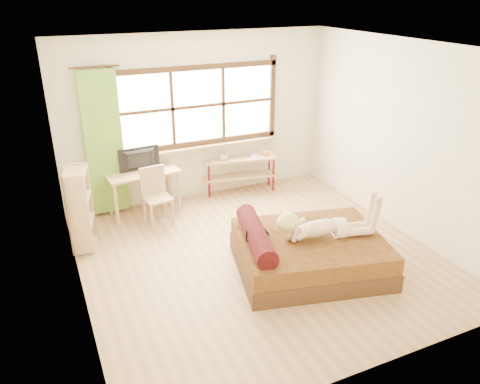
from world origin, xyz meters
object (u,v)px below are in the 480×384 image
woman (325,217)px  chair (155,192)px  desk (143,177)px  kitten (256,238)px  pipe_shelf (241,167)px  bookshelf (80,209)px  bed (307,252)px

woman → chair: size_ratio=1.48×
woman → desk: woman is taller
desk → chair: (0.09, -0.37, -0.12)m
kitten → desk: bearing=121.7°
woman → kitten: woman is taller
chair → pipe_shelf: size_ratio=0.67×
pipe_shelf → kitten: bearing=-100.7°
kitten → desk: (-0.79, 2.38, 0.03)m
woman → chair: bearing=139.3°
chair → bookshelf: bearing=-167.2°
chair → pipe_shelf: (1.64, 0.49, -0.02)m
bed → bookshelf: (-2.50, 1.74, 0.33)m
chair → bookshelf: bookshelf is taller
bed → kitten: 0.75m
desk → chair: bearing=-81.3°
woman → chair: (-1.57, 2.16, -0.25)m
woman → bookshelf: size_ratio=1.11×
bed → desk: size_ratio=1.84×
chair → bookshelf: (-1.12, -0.37, 0.10)m
kitten → desk: size_ratio=0.24×
bookshelf → woman: bearing=-21.0°
bed → chair: chair is taller
desk → pipe_shelf: size_ratio=0.89×
pipe_shelf → bookshelf: (-2.76, -0.86, 0.12)m
kitten → pipe_shelf: pipe_shelf is taller
bed → chair: (-1.38, 2.10, 0.23)m
woman → pipe_shelf: 2.67m
kitten → bookshelf: size_ratio=0.24×
bed → kitten: bearing=-174.2°
bed → kitten: size_ratio=7.72×
woman → kitten: 0.90m
woman → desk: size_ratio=1.11×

